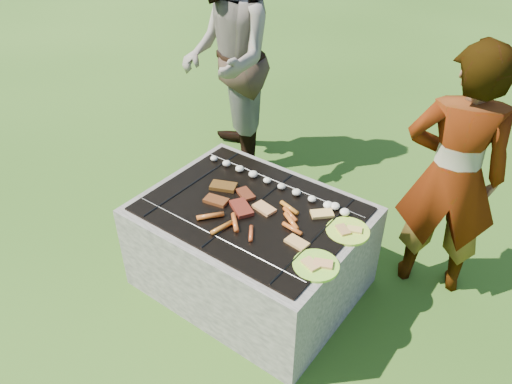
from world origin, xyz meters
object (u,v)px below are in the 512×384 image
fire_pit (251,250)px  cook (452,177)px  bystander (226,60)px  plate_near (316,265)px  plate_far (348,231)px

fire_pit → cook: 1.28m
fire_pit → bystander: (-1.07, 1.08, 0.67)m
fire_pit → cook: (0.91, 0.73, 0.53)m
fire_pit → cook: cook is taller
plate_near → bystander: bearing=142.2°
plate_far → plate_near: (0.00, -0.34, 0.00)m
bystander → fire_pit: bearing=3.8°
cook → plate_near: bearing=49.4°
bystander → cook: bearing=38.9°
plate_near → fire_pit: bearing=161.8°
plate_far → cook: size_ratio=0.15×
plate_near → bystander: (-1.63, 1.26, 0.34)m
plate_far → bystander: bystander is taller
plate_far → bystander: size_ratio=0.13×
cook → plate_far: bearing=38.8°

